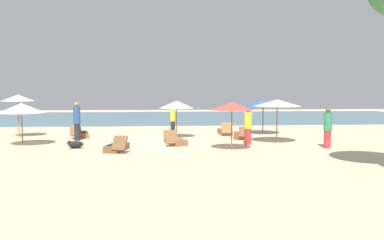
# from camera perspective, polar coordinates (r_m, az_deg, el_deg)

# --- Properties ---
(ground_plane) EXTENTS (60.00, 60.00, 0.00)m
(ground_plane) POSITION_cam_1_polar(r_m,az_deg,el_deg) (19.12, -4.13, -3.43)
(ground_plane) COLOR beige
(ocean_water) EXTENTS (48.00, 16.00, 0.06)m
(ocean_water) POSITION_cam_1_polar(r_m,az_deg,el_deg) (36.03, -4.24, 0.37)
(ocean_water) COLOR slate
(ocean_water) RESTS_ON ground_plane
(umbrella_1) EXTENTS (1.72, 1.72, 2.30)m
(umbrella_1) POSITION_cam_1_polar(r_m,az_deg,el_deg) (23.43, -23.48, 2.88)
(umbrella_1) COLOR olive
(umbrella_1) RESTS_ON ground_plane
(umbrella_2) EXTENTS (1.80, 1.80, 1.99)m
(umbrella_2) POSITION_cam_1_polar(r_m,az_deg,el_deg) (21.18, -2.21, 2.23)
(umbrella_2) COLOR brown
(umbrella_2) RESTS_ON ground_plane
(umbrella_3) EXTENTS (2.07, 2.07, 1.96)m
(umbrella_3) POSITION_cam_1_polar(r_m,az_deg,el_deg) (20.01, -23.04, 1.57)
(umbrella_3) COLOR brown
(umbrella_3) RESTS_ON ground_plane
(umbrella_5) EXTENTS (1.82, 1.82, 2.06)m
(umbrella_5) POSITION_cam_1_polar(r_m,az_deg,el_deg) (17.04, 5.67, 1.98)
(umbrella_5) COLOR brown
(umbrella_5) RESTS_ON ground_plane
(umbrella_6) EXTENTS (2.27, 2.27, 2.11)m
(umbrella_6) POSITION_cam_1_polar(r_m,az_deg,el_deg) (19.74, 12.00, 2.39)
(umbrella_6) COLOR brown
(umbrella_6) RESTS_ON ground_plane
(umbrella_7) EXTENTS (2.21, 2.21, 1.99)m
(umbrella_7) POSITION_cam_1_polar(r_m,az_deg,el_deg) (23.33, 10.06, 2.39)
(umbrella_7) COLOR brown
(umbrella_7) RESTS_ON ground_plane
(lounger_0) EXTENTS (0.66, 1.67, 0.73)m
(lounger_0) POSITION_cam_1_polar(r_m,az_deg,el_deg) (23.03, 4.70, -1.63)
(lounger_0) COLOR olive
(lounger_0) RESTS_ON ground_plane
(lounger_1) EXTENTS (1.03, 1.76, 0.72)m
(lounger_1) POSITION_cam_1_polar(r_m,az_deg,el_deg) (17.22, -10.60, -3.79)
(lounger_1) COLOR brown
(lounger_1) RESTS_ON ground_plane
(lounger_2) EXTENTS (1.01, 1.79, 0.69)m
(lounger_2) POSITION_cam_1_polar(r_m,az_deg,el_deg) (22.50, -15.45, -1.93)
(lounger_2) COLOR brown
(lounger_2) RESTS_ON ground_plane
(lounger_3) EXTENTS (1.12, 1.73, 0.74)m
(lounger_3) POSITION_cam_1_polar(r_m,az_deg,el_deg) (18.90, -2.40, -2.99)
(lounger_3) COLOR brown
(lounger_3) RESTS_ON ground_plane
(lounger_6) EXTENTS (0.87, 1.78, 0.67)m
(lounger_6) POSITION_cam_1_polar(r_m,az_deg,el_deg) (21.33, 6.81, -2.16)
(lounger_6) COLOR brown
(lounger_6) RESTS_ON ground_plane
(person_0) EXTENTS (0.41, 0.41, 1.80)m
(person_0) POSITION_cam_1_polar(r_m,az_deg,el_deg) (18.69, 18.69, -1.04)
(person_0) COLOR #BF3338
(person_0) RESTS_ON ground_plane
(person_1) EXTENTS (0.46, 0.46, 1.96)m
(person_1) POSITION_cam_1_polar(r_m,az_deg,el_deg) (21.11, -16.01, -0.10)
(person_1) COLOR #26262D
(person_1) RESTS_ON ground_plane
(person_2) EXTENTS (0.40, 0.40, 1.72)m
(person_2) POSITION_cam_1_polar(r_m,az_deg,el_deg) (19.02, 7.94, -0.90)
(person_2) COLOR #BF3338
(person_2) RESTS_ON ground_plane
(person_4) EXTENTS (0.41, 0.41, 1.71)m
(person_4) POSITION_cam_1_polar(r_m,az_deg,el_deg) (23.11, -2.74, 0.14)
(person_4) COLOR #26262D
(person_4) RESTS_ON ground_plane
(dog) EXTENTS (0.74, 0.44, 0.34)m
(dog) POSITION_cam_1_polar(r_m,az_deg,el_deg) (18.44, -16.26, -3.34)
(dog) COLOR black
(dog) RESTS_ON ground_plane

